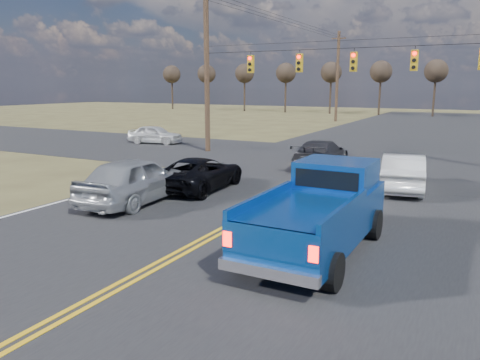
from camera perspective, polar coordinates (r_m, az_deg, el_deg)
The scene contains 12 objects.
ground at distance 10.34m, azimuth -14.02°, elevation -12.31°, with size 160.00×160.00×0.00m, color brown.
road_main at distance 18.61m, azimuth 6.82°, elevation -1.35°, with size 14.00×120.00×0.02m, color #28282B.
road_cross at distance 26.11m, azimuth 13.15°, elevation 2.14°, with size 120.00×12.00×0.02m, color #28282B.
signal_gantry at distance 25.47m, azimuth 14.67°, elevation 13.28°, with size 19.60×4.83×10.00m.
utility_poles at distance 24.84m, azimuth 13.10°, elevation 13.79°, with size 19.60×58.32×10.00m.
treeline at distance 34.57m, azimuth 17.51°, elevation 13.63°, with size 87.00×117.80×7.40m.
pickup_truck at distance 11.75m, azimuth 9.68°, elevation -3.83°, with size 2.33×5.73×2.15m.
silver_suv at distance 16.93m, azimuth -12.64°, elevation 0.06°, with size 1.97×4.91×1.67m, color #A4A7AC.
black_suv at distance 18.77m, azimuth -4.90°, elevation 0.82°, with size 2.14×4.65×1.29m, color black.
white_car_queue at distance 19.58m, azimuth 19.24°, elevation 0.92°, with size 1.55×4.45×1.47m, color silver.
dgrey_car_queue at distance 23.85m, azimuth 9.82°, elevation 3.13°, with size 1.99×4.89×1.42m, color #323136.
cross_car_west at distance 33.95m, azimuth -10.32°, elevation 5.49°, with size 3.88×1.56×1.32m, color silver.
Camera 1 is at (6.43, -6.97, 4.12)m, focal length 35.00 mm.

